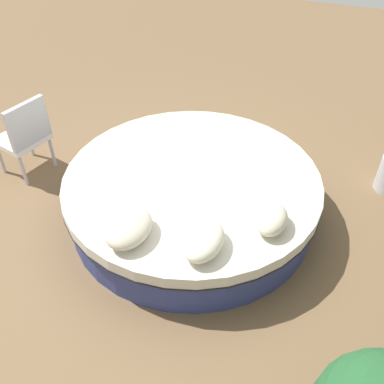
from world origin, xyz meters
The scene contains 6 objects.
ground_plane centered at (0.00, 0.00, 0.00)m, with size 16.00×16.00×0.00m, color brown.
round_bed centered at (0.00, 0.00, 0.27)m, with size 2.67×2.67×0.52m.
throw_pillow_0 centered at (0.98, -0.21, 0.63)m, with size 0.52×0.38×0.20m, color beige.
throw_pillow_1 centered at (0.89, 0.44, 0.63)m, with size 0.50×0.34×0.21m, color silver.
throw_pillow_2 centered at (0.43, 0.92, 0.62)m, with size 0.41×0.28×0.20m, color beige.
patio_chair centered at (-0.02, -2.07, 0.56)m, with size 0.62×0.61×0.98m.
Camera 1 is at (3.26, 1.24, 3.30)m, focal length 40.56 mm.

